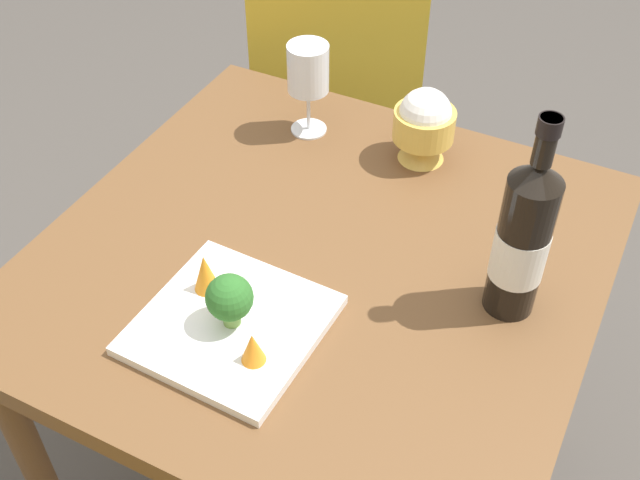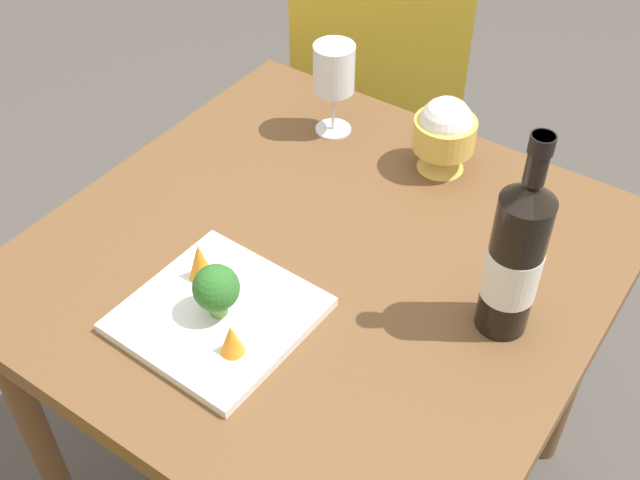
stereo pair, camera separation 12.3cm
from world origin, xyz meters
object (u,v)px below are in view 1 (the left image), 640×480
at_px(rice_bowl, 424,124).
at_px(serving_plate, 231,325).
at_px(broccoli_floret, 230,299).
at_px(carrot_garnish_left, 205,273).
at_px(chair_by_wall, 333,93).
at_px(wine_bottle, 523,239).
at_px(wine_glass, 308,71).
at_px(carrot_garnish_right, 253,348).

relative_size(rice_bowl, serving_plate, 0.55).
distance_m(broccoli_floret, carrot_garnish_left, 0.08).
bearing_deg(carrot_garnish_left, broccoli_floret, -30.76).
xyz_separation_m(chair_by_wall, serving_plate, (0.27, -0.90, 0.20)).
relative_size(wine_bottle, broccoli_floret, 3.88).
bearing_deg(wine_glass, broccoli_floret, -75.06).
xyz_separation_m(chair_by_wall, wine_bottle, (0.62, -0.67, 0.32)).
height_order(serving_plate, carrot_garnish_left, carrot_garnish_left).
height_order(serving_plate, broccoli_floret, broccoli_floret).
height_order(chair_by_wall, rice_bowl, rice_bowl).
distance_m(wine_glass, broccoli_floret, 0.51).
distance_m(rice_bowl, carrot_garnish_right, 0.55).
relative_size(wine_bottle, carrot_garnish_right, 6.49).
bearing_deg(serving_plate, chair_by_wall, 107.00).
bearing_deg(wine_bottle, carrot_garnish_left, -155.32).
bearing_deg(carrot_garnish_right, wine_glass, 109.81).
distance_m(chair_by_wall, broccoli_floret, 0.97).
distance_m(wine_glass, carrot_garnish_left, 0.46).
bearing_deg(carrot_garnish_right, serving_plate, 145.30).
distance_m(chair_by_wall, serving_plate, 0.96).
relative_size(wine_bottle, carrot_garnish_left, 5.05).
bearing_deg(broccoli_floret, carrot_garnish_left, 149.24).
relative_size(chair_by_wall, serving_plate, 3.29).
relative_size(serving_plate, carrot_garnish_left, 3.92).
bearing_deg(wine_bottle, serving_plate, -146.43).
bearing_deg(carrot_garnish_left, wine_glass, 97.92).
height_order(rice_bowl, broccoli_floret, rice_bowl).
height_order(chair_by_wall, broccoli_floret, chair_by_wall).
distance_m(chair_by_wall, carrot_garnish_right, 1.03).
relative_size(wine_glass, rice_bowl, 1.26).
relative_size(chair_by_wall, rice_bowl, 6.00).
xyz_separation_m(carrot_garnish_left, carrot_garnish_right, (0.13, -0.09, -0.01)).
relative_size(wine_glass, broccoli_floret, 2.09).
relative_size(wine_bottle, serving_plate, 1.29).
height_order(carrot_garnish_left, carrot_garnish_right, carrot_garnish_left).
bearing_deg(serving_plate, broccoli_floret, -10.70).
distance_m(wine_bottle, rice_bowl, 0.38).
xyz_separation_m(rice_bowl, carrot_garnish_left, (-0.16, -0.46, -0.02)).
relative_size(wine_glass, carrot_garnish_left, 2.72).
bearing_deg(carrot_garnish_right, carrot_garnish_left, 146.82).
distance_m(serving_plate, carrot_garnish_left, 0.09).
distance_m(carrot_garnish_left, carrot_garnish_right, 0.16).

